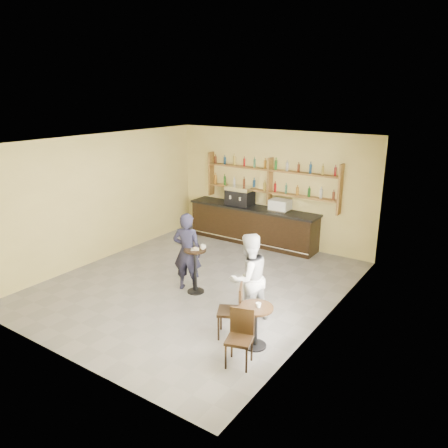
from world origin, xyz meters
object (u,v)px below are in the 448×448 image
Objects in this scene: bar_counter at (253,225)px; pastry_case at (280,206)px; espresso_machine at (240,196)px; patron_second at (248,278)px; chair_south at (239,339)px; man_main at (187,252)px; cafe_table at (255,327)px; chair_west at (230,311)px; pedestal_table at (195,271)px.

bar_counter is 1.09m from pastry_case.
patron_second is (2.63, -3.90, -0.46)m from espresso_machine.
pastry_case is 0.32× the size of patron_second.
patron_second is at bearing 98.83° from chair_south.
man_main is (0.83, -3.47, -0.45)m from espresso_machine.
patron_second is (-0.63, 1.32, 0.41)m from chair_south.
chair_west is at bearing 174.81° from cafe_table.
chair_west is (2.21, -4.56, -0.04)m from bar_counter.
patron_second reaches higher than chair_west.
chair_west is at bearing -64.13° from bar_counter.
man_main reaches higher than espresso_machine.
chair_west is 1.07× the size of chair_south.
cafe_table is (1.92, -4.61, -0.84)m from pastry_case.
pastry_case is at bearing -0.58° from espresso_machine.
chair_west is (1.58, -1.06, -0.01)m from pedestal_table.
cafe_table is at bearing 78.14° from chair_south.
man_main is at bearing 127.54° from chair_south.
man_main is at bearing -83.54° from bar_counter.
cafe_table is at bearing 62.91° from patron_second.
chair_west is at bearing 129.53° from man_main.
patron_second is at bearing -79.45° from pastry_case.
pastry_case is 0.73× the size of cafe_table.
chair_south is 1.51m from patron_second.
patron_second is (-0.03, 0.67, 0.38)m from chair_west.
pastry_case reaches higher than bar_counter.
espresso_machine is 5.70m from cafe_table.
patron_second reaches higher than espresso_machine.
bar_counter is at bearing 178.45° from chair_west.
man_main is 1.91× the size of chair_south.
bar_counter is 2.24× the size of man_main.
bar_counter reaches higher than pedestal_table.
pastry_case is 4.82m from chair_west.
pastry_case reaches higher than chair_west.
bar_counter is 5.19× the size of cafe_table.
man_main is 2.68m from cafe_table.
espresso_machine is 3.59m from man_main.
patron_second reaches higher than pedestal_table.
chair_west is at bearing 116.08° from chair_south.
man_main is at bearing -148.52° from chair_west.
pastry_case is 5.62m from chair_south.
pastry_case is 4.14m from patron_second.
man_main reaches higher than chair_west.
bar_counter is 5.16× the size of espresso_machine.
cafe_table is at bearing -75.87° from pastry_case.
pedestal_table is at bearing 151.97° from man_main.
patron_second is at bearing 154.82° from chair_west.
man_main is at bearing -79.50° from patron_second.
espresso_machine is 0.43× the size of man_main.
chair_south is (3.25, -5.21, -0.87)m from espresso_machine.
pastry_case is at bearing 169.24° from chair_west.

